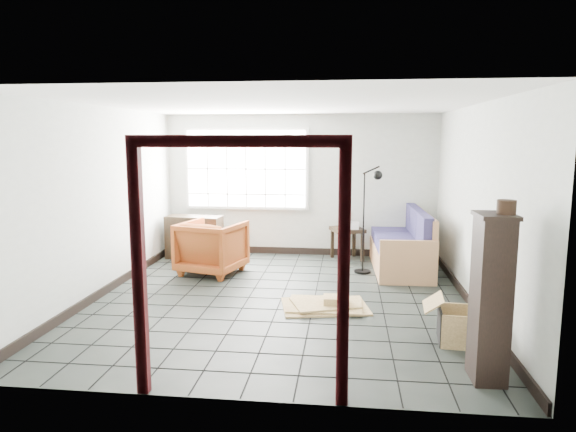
# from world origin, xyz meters

# --- Properties ---
(ground) EXTENTS (5.50, 5.50, 0.00)m
(ground) POSITION_xyz_m (0.00, 0.00, 0.00)
(ground) COLOR black
(ground) RESTS_ON ground
(room_shell) EXTENTS (5.02, 5.52, 2.61)m
(room_shell) POSITION_xyz_m (0.00, 0.03, 1.68)
(room_shell) COLOR #AAAFA8
(room_shell) RESTS_ON ground
(window_panel) EXTENTS (2.32, 0.08, 1.52)m
(window_panel) POSITION_xyz_m (-1.00, 2.70, 1.60)
(window_panel) COLOR silver
(window_panel) RESTS_ON ground
(doorway_trim) EXTENTS (1.80, 0.08, 2.20)m
(doorway_trim) POSITION_xyz_m (0.00, -2.70, 1.38)
(doorway_trim) COLOR #390D0F
(doorway_trim) RESTS_ON ground
(futon_sofa) EXTENTS (0.92, 2.28, 1.00)m
(futon_sofa) POSITION_xyz_m (1.82, 1.95, 0.36)
(futon_sofa) COLOR #9A6A45
(futon_sofa) RESTS_ON ground
(armchair) EXTENTS (1.11, 1.07, 0.94)m
(armchair) POSITION_xyz_m (-1.28, 1.20, 0.47)
(armchair) COLOR brown
(armchair) RESTS_ON ground
(side_table) EXTENTS (0.67, 0.67, 0.58)m
(side_table) POSITION_xyz_m (0.88, 2.40, 0.48)
(side_table) COLOR black
(side_table) RESTS_ON ground
(table_lamp) EXTENTS (0.26, 0.26, 0.37)m
(table_lamp) POSITION_xyz_m (0.86, 2.33, 0.84)
(table_lamp) COLOR black
(table_lamp) RESTS_ON side_table
(projector) EXTENTS (0.32, 0.25, 0.11)m
(projector) POSITION_xyz_m (0.93, 2.35, 0.63)
(projector) COLOR silver
(projector) RESTS_ON side_table
(floor_lamp) EXTENTS (0.46, 0.45, 1.75)m
(floor_lamp) POSITION_xyz_m (1.23, 1.43, 0.93)
(floor_lamp) COLOR black
(floor_lamp) RESTS_ON ground
(console_shelf) EXTENTS (1.03, 0.49, 0.78)m
(console_shelf) POSITION_xyz_m (-1.87, 2.18, 0.39)
(console_shelf) COLOR black
(console_shelf) RESTS_ON ground
(tall_shelf) EXTENTS (0.33, 0.42, 1.53)m
(tall_shelf) POSITION_xyz_m (2.15, -2.12, 0.78)
(tall_shelf) COLOR black
(tall_shelf) RESTS_ON ground
(pot) EXTENTS (0.20, 0.20, 0.12)m
(pot) POSITION_xyz_m (2.23, -2.15, 1.59)
(pot) COLOR black
(pot) RESTS_ON tall_shelf
(open_box) EXTENTS (0.93, 0.51, 0.50)m
(open_box) POSITION_xyz_m (2.15, -1.28, 0.18)
(open_box) COLOR brown
(open_box) RESTS_ON ground
(cardboard_pile) EXTENTS (1.21, 0.96, 0.16)m
(cardboard_pile) POSITION_xyz_m (0.63, -0.29, 0.04)
(cardboard_pile) COLOR brown
(cardboard_pile) RESTS_ON ground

